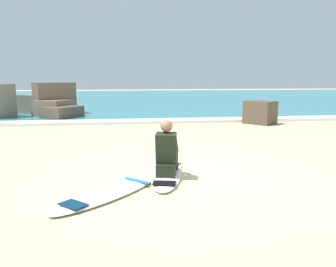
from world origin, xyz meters
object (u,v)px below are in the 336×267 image
at_px(surfboard_spare_near, 110,193).
at_px(shoreline_rock, 260,112).
at_px(surfboard_main, 167,174).
at_px(surfer_seated, 167,153).

xyz_separation_m(surfboard_spare_near, shoreline_rock, (5.24, 7.01, 0.39)).
xyz_separation_m(surfboard_main, shoreline_rock, (4.27, 6.14, 0.39)).
relative_size(surfer_seated, surfboard_spare_near, 0.49).
relative_size(surfboard_main, shoreline_rock, 2.07).
bearing_deg(surfboard_main, surfer_seated, -98.73).
bearing_deg(shoreline_rock, surfboard_main, -124.84).
height_order(surfboard_spare_near, shoreline_rock, shoreline_rock).
height_order(surfboard_main, shoreline_rock, shoreline_rock).
distance_m(surfboard_main, shoreline_rock, 7.49).
bearing_deg(surfboard_spare_near, shoreline_rock, 53.24).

